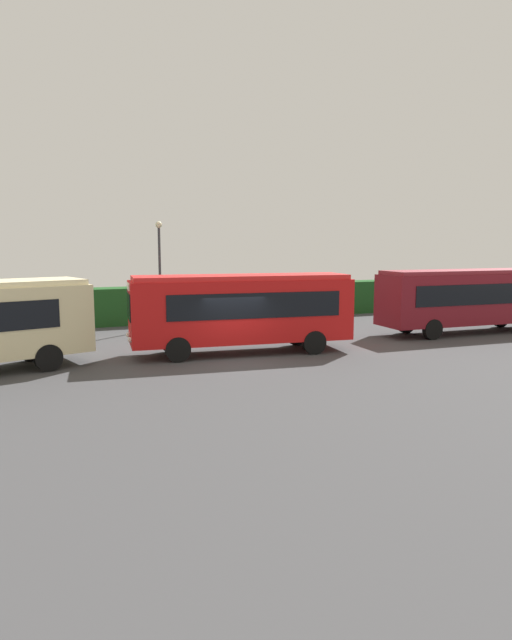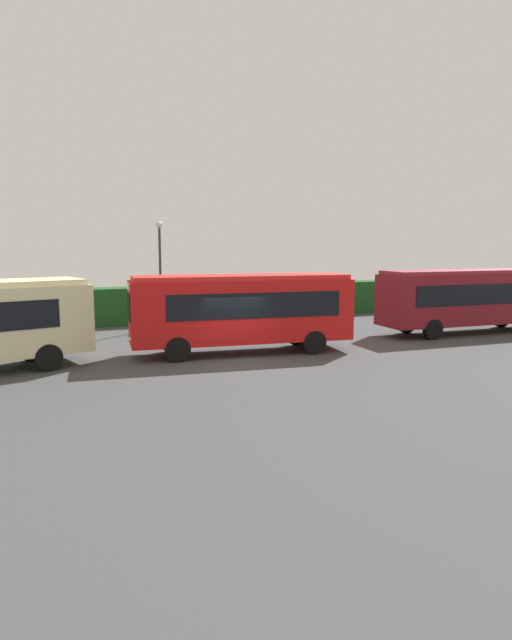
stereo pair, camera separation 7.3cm
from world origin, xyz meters
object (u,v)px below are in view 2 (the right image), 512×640
at_px(person_center, 447,308).
at_px(lamppost, 160,262).
at_px(bus_maroon, 471,297).
at_px(bus_red, 242,309).
at_px(traffic_cone, 185,326).

height_order(person_center, lamppost, lamppost).
xyz_separation_m(bus_maroon, person_center, (0.72, 2.57, -0.89)).
xyz_separation_m(bus_red, lamppost, (-1.71, 8.21, 1.70)).
height_order(bus_maroon, lamppost, lamppost).
height_order(bus_red, lamppost, lamppost).
height_order(traffic_cone, lamppost, lamppost).
bearing_deg(bus_red, lamppost, -72.64).
xyz_separation_m(traffic_cone, lamppost, (-0.85, 1.77, 3.30)).
bearing_deg(traffic_cone, person_center, -12.29).
bearing_deg(lamppost, bus_maroon, -27.19).
relative_size(person_center, traffic_cone, 3.12).
bearing_deg(bus_maroon, bus_red, -175.14).
xyz_separation_m(bus_maroon, traffic_cone, (-13.71, 5.71, -1.58)).
distance_m(bus_red, lamppost, 8.55).
height_order(bus_maroon, traffic_cone, bus_maroon).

